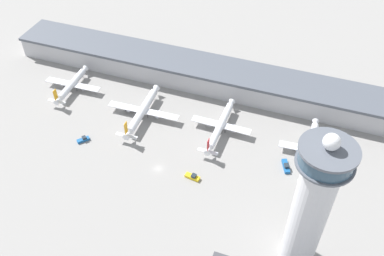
{
  "coord_description": "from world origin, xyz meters",
  "views": [
    {
      "loc": [
        60.64,
        -121.1,
        154.14
      ],
      "look_at": [
        9.4,
        21.54,
        10.55
      ],
      "focal_mm": 40.0,
      "sensor_mm": 36.0,
      "label": 1
    }
  ],
  "objects_px": {
    "service_truck_baggage": "(193,177)",
    "control_tower": "(312,205)",
    "airplane_gate_alpha": "(72,85)",
    "airplane_gate_bravo": "(142,111)",
    "service_truck_water": "(83,140)",
    "airplane_gate_charlie": "(221,126)",
    "service_truck_fuel": "(286,166)",
    "service_truck_catering": "(132,109)",
    "airplane_gate_delta": "(312,151)"
  },
  "relations": [
    {
      "from": "airplane_gate_alpha",
      "to": "service_truck_fuel",
      "type": "bearing_deg",
      "value": -7.86
    },
    {
      "from": "control_tower",
      "to": "service_truck_water",
      "type": "relative_size",
      "value": 10.74
    },
    {
      "from": "airplane_gate_alpha",
      "to": "airplane_gate_bravo",
      "type": "bearing_deg",
      "value": -9.17
    },
    {
      "from": "airplane_gate_alpha",
      "to": "service_truck_baggage",
      "type": "distance_m",
      "value": 95.71
    },
    {
      "from": "airplane_gate_alpha",
      "to": "service_truck_catering",
      "type": "distance_m",
      "value": 40.16
    },
    {
      "from": "service_truck_water",
      "to": "service_truck_baggage",
      "type": "bearing_deg",
      "value": -4.16
    },
    {
      "from": "control_tower",
      "to": "service_truck_water",
      "type": "xyz_separation_m",
      "value": [
        -112.62,
        28.37,
        -32.95
      ]
    },
    {
      "from": "airplane_gate_alpha",
      "to": "service_truck_fuel",
      "type": "height_order",
      "value": "airplane_gate_alpha"
    },
    {
      "from": "service_truck_baggage",
      "to": "control_tower",
      "type": "bearing_deg",
      "value": -24.69
    },
    {
      "from": "airplane_gate_delta",
      "to": "service_truck_fuel",
      "type": "relative_size",
      "value": 5.14
    },
    {
      "from": "airplane_gate_delta",
      "to": "service_truck_water",
      "type": "height_order",
      "value": "airplane_gate_delta"
    },
    {
      "from": "airplane_gate_charlie",
      "to": "service_truck_fuel",
      "type": "distance_m",
      "value": 39.08
    },
    {
      "from": "service_truck_fuel",
      "to": "service_truck_water",
      "type": "distance_m",
      "value": 101.56
    },
    {
      "from": "airplane_gate_delta",
      "to": "service_truck_water",
      "type": "xyz_separation_m",
      "value": [
        -110.39,
        -28.27,
        -3.06
      ]
    },
    {
      "from": "service_truck_catering",
      "to": "airplane_gate_charlie",
      "type": "bearing_deg",
      "value": -0.12
    },
    {
      "from": "control_tower",
      "to": "airplane_gate_bravo",
      "type": "xyz_separation_m",
      "value": [
        -91.62,
        54.98,
        -29.39
      ]
    },
    {
      "from": "service_truck_fuel",
      "to": "control_tower",
      "type": "bearing_deg",
      "value": -74.57
    },
    {
      "from": "airplane_gate_alpha",
      "to": "airplane_gate_bravo",
      "type": "distance_m",
      "value": 48.56
    },
    {
      "from": "airplane_gate_alpha",
      "to": "service_truck_catering",
      "type": "bearing_deg",
      "value": -6.37
    },
    {
      "from": "airplane_gate_bravo",
      "to": "service_truck_baggage",
      "type": "bearing_deg",
      "value": -38.14
    },
    {
      "from": "airplane_gate_bravo",
      "to": "airplane_gate_delta",
      "type": "height_order",
      "value": "airplane_gate_bravo"
    },
    {
      "from": "service_truck_catering",
      "to": "airplane_gate_alpha",
      "type": "bearing_deg",
      "value": 173.63
    },
    {
      "from": "airplane_gate_bravo",
      "to": "service_truck_baggage",
      "type": "distance_m",
      "value": 50.36
    },
    {
      "from": "airplane_gate_alpha",
      "to": "service_truck_water",
      "type": "bearing_deg",
      "value": -51.9
    },
    {
      "from": "airplane_gate_charlie",
      "to": "service_truck_fuel",
      "type": "height_order",
      "value": "airplane_gate_charlie"
    },
    {
      "from": "airplane_gate_alpha",
      "to": "airplane_gate_bravo",
      "type": "height_order",
      "value": "airplane_gate_bravo"
    },
    {
      "from": "control_tower",
      "to": "airplane_gate_alpha",
      "type": "bearing_deg",
      "value": 155.8
    },
    {
      "from": "airplane_gate_charlie",
      "to": "service_truck_catering",
      "type": "relative_size",
      "value": 5.26
    },
    {
      "from": "airplane_gate_delta",
      "to": "service_truck_catering",
      "type": "height_order",
      "value": "airplane_gate_delta"
    },
    {
      "from": "airplane_gate_charlie",
      "to": "airplane_gate_delta",
      "type": "distance_m",
      "value": 46.96
    },
    {
      "from": "control_tower",
      "to": "airplane_gate_alpha",
      "type": "distance_m",
      "value": 155.9
    },
    {
      "from": "airplane_gate_bravo",
      "to": "service_truck_baggage",
      "type": "relative_size",
      "value": 5.69
    },
    {
      "from": "control_tower",
      "to": "service_truck_catering",
      "type": "xyz_separation_m",
      "value": [
        -99.76,
        58.28,
        -32.83
      ]
    },
    {
      "from": "control_tower",
      "to": "service_truck_fuel",
      "type": "xyz_separation_m",
      "value": [
        -12.46,
        45.17,
        -32.86
      ]
    },
    {
      "from": "airplane_gate_bravo",
      "to": "service_truck_water",
      "type": "distance_m",
      "value": 34.09
    },
    {
      "from": "airplane_gate_bravo",
      "to": "airplane_gate_delta",
      "type": "distance_m",
      "value": 89.41
    },
    {
      "from": "service_truck_catering",
      "to": "service_truck_baggage",
      "type": "height_order",
      "value": "service_truck_catering"
    },
    {
      "from": "service_truck_water",
      "to": "service_truck_fuel",
      "type": "bearing_deg",
      "value": 9.52
    },
    {
      "from": "airplane_gate_delta",
      "to": "service_truck_water",
      "type": "relative_size",
      "value": 7.17
    },
    {
      "from": "control_tower",
      "to": "airplane_gate_delta",
      "type": "height_order",
      "value": "control_tower"
    },
    {
      "from": "airplane_gate_charlie",
      "to": "service_truck_water",
      "type": "bearing_deg",
      "value": -154.85
    },
    {
      "from": "airplane_gate_bravo",
      "to": "airplane_gate_charlie",
      "type": "bearing_deg",
      "value": 4.29
    },
    {
      "from": "airplane_gate_delta",
      "to": "service_truck_catering",
      "type": "bearing_deg",
      "value": 179.04
    },
    {
      "from": "airplane_gate_delta",
      "to": "service_truck_water",
      "type": "bearing_deg",
      "value": -165.63
    },
    {
      "from": "service_truck_fuel",
      "to": "service_truck_baggage",
      "type": "bearing_deg",
      "value": -151.86
    },
    {
      "from": "service_truck_catering",
      "to": "service_truck_water",
      "type": "distance_m",
      "value": 32.56
    },
    {
      "from": "service_truck_fuel",
      "to": "service_truck_water",
      "type": "xyz_separation_m",
      "value": [
        -100.16,
        -16.8,
        -0.09
      ]
    },
    {
      "from": "airplane_gate_delta",
      "to": "service_truck_baggage",
      "type": "distance_m",
      "value": 59.71
    },
    {
      "from": "airplane_gate_alpha",
      "to": "service_truck_fuel",
      "type": "relative_size",
      "value": 3.93
    },
    {
      "from": "service_truck_catering",
      "to": "control_tower",
      "type": "bearing_deg",
      "value": -30.29
    }
  ]
}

